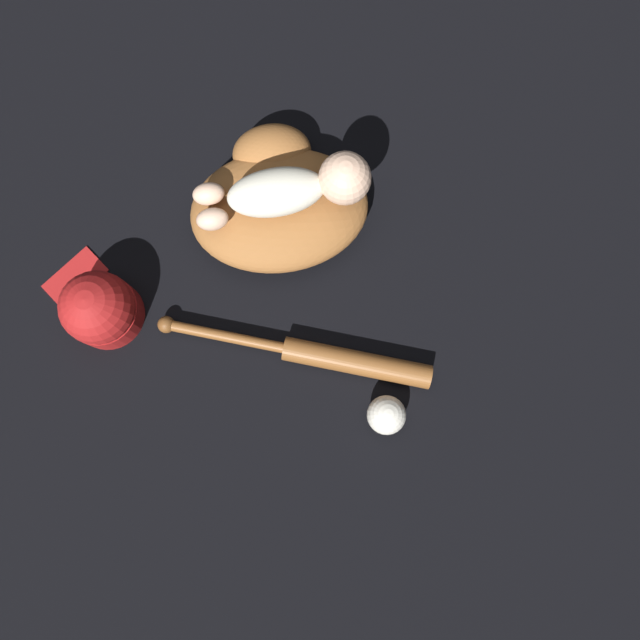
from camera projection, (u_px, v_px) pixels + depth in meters
The scene contains 6 objects.
ground_plane at pixel (286, 200), 1.33m from camera, with size 6.00×6.00×0.00m, color black.
baseball_glove at pixel (278, 200), 1.27m from camera, with size 0.43×0.39×0.11m.
baby_figure at pixel (297, 188), 1.17m from camera, with size 0.34×0.20×0.10m.
baseball_bat at pixel (329, 357), 1.24m from camera, with size 0.56×0.05×0.05m.
baseball at pixel (386, 415), 1.20m from camera, with size 0.08×0.08×0.08m.
baseball_cap at pixel (99, 308), 1.22m from camera, with size 0.23×0.20×0.15m.
Camera 1 is at (0.18, -0.47, 1.26)m, focal length 35.00 mm.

